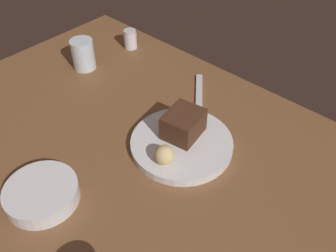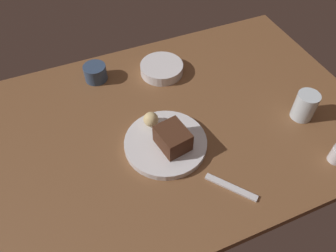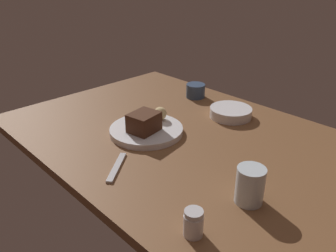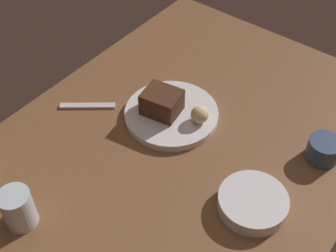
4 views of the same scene
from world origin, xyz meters
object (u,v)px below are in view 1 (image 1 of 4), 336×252
object	(u,v)px
salt_shaker	(130,39)
water_glass	(83,54)
chocolate_cake_slice	(183,124)
side_bowl	(42,194)
dessert_plate	(182,144)
dessert_spoon	(199,90)
bread_roll	(164,155)

from	to	relation	value
salt_shaker	water_glass	size ratio (longest dim) A/B	0.67
salt_shaker	water_glass	world-z (taller)	water_glass
salt_shaker	water_glass	distance (cm)	18.20
chocolate_cake_slice	side_bowl	size ratio (longest dim) A/B	0.61
dessert_plate	dessert_spoon	size ratio (longest dim) A/B	1.65
bread_roll	water_glass	size ratio (longest dim) A/B	0.49
salt_shaker	dessert_plate	bearing A→B (deg)	-28.96
dessert_plate	water_glass	bearing A→B (deg)	172.43
chocolate_cake_slice	dessert_spoon	xyz separation A→B (cm)	(-9.49, 18.34, -4.87)
salt_shaker	dessert_spoon	distance (cm)	32.89
dessert_plate	bread_roll	distance (cm)	8.65
water_glass	side_bowl	size ratio (longest dim) A/B	0.60
bread_roll	chocolate_cake_slice	bearing A→B (deg)	106.66
chocolate_cake_slice	salt_shaker	xyz separation A→B (cm)	(-42.07, 21.97, -2.13)
side_bowl	dessert_spoon	xyz separation A→B (cm)	(0.71, 51.94, -1.46)
salt_shaker	dessert_spoon	world-z (taller)	salt_shaker
side_bowl	dessert_spoon	world-z (taller)	side_bowl
salt_shaker	side_bowl	bearing A→B (deg)	-60.17
bread_roll	water_glass	xyz separation A→B (cm)	(-46.73, 13.83, 0.32)
chocolate_cake_slice	bread_roll	world-z (taller)	chocolate_cake_slice
dessert_plate	chocolate_cake_slice	size ratio (longest dim) A/B	2.64
salt_shaker	side_bowl	world-z (taller)	salt_shaker
water_glass	side_bowl	xyz separation A→B (cm)	(33.57, -37.52, -2.89)
chocolate_cake_slice	bread_roll	bearing A→B (deg)	-73.34
dessert_plate	salt_shaker	xyz separation A→B (cm)	(-43.46, 24.05, 2.06)
salt_shaker	side_bowl	xyz separation A→B (cm)	(31.86, -55.57, -1.29)
salt_shaker	water_glass	bearing A→B (deg)	-95.40
water_glass	dessert_spoon	xyz separation A→B (cm)	(34.28, 14.42, -4.35)
dessert_plate	chocolate_cake_slice	bearing A→B (deg)	123.86
bread_roll	salt_shaker	size ratio (longest dim) A/B	0.73
chocolate_cake_slice	dessert_spoon	bearing A→B (deg)	117.36
side_bowl	dessert_plate	bearing A→B (deg)	69.80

